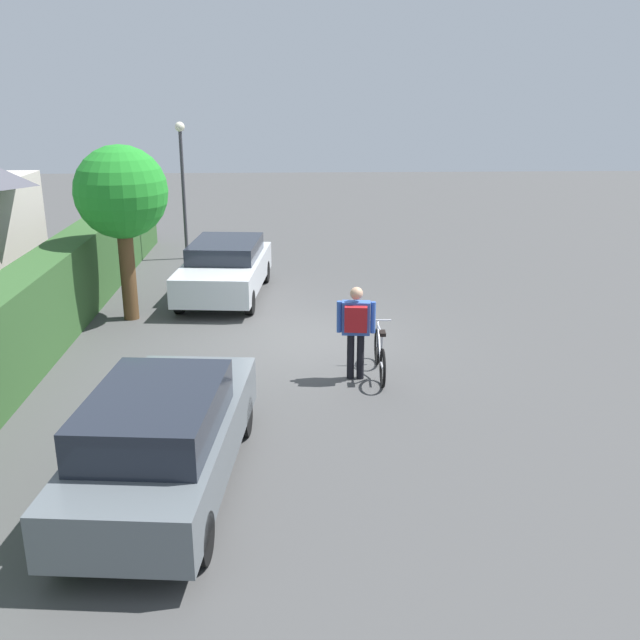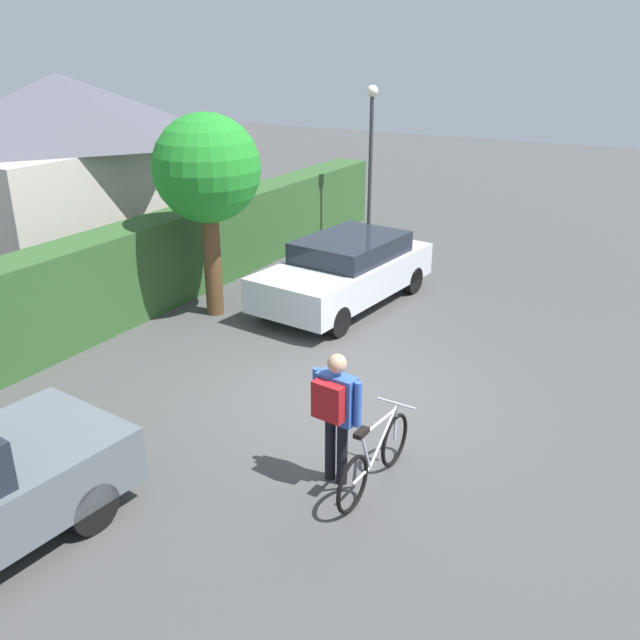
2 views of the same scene
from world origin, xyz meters
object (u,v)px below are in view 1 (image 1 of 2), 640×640
(parked_car_near, at_px, (164,437))
(parked_car_far, at_px, (225,268))
(bicycle, at_px, (380,355))
(person_rider, at_px, (356,324))
(street_lamp, at_px, (182,171))
(tree_kerbside, at_px, (121,194))

(parked_car_near, xyz_separation_m, parked_car_far, (9.03, -0.01, -0.05))
(bicycle, xyz_separation_m, person_rider, (-0.17, 0.45, 0.64))
(bicycle, bearing_deg, parked_car_far, 31.18)
(parked_car_far, height_order, street_lamp, street_lamp)
(bicycle, bearing_deg, person_rider, 110.05)
(parked_car_near, xyz_separation_m, bicycle, (3.76, -3.20, -0.38))
(person_rider, distance_m, tree_kerbside, 6.23)
(parked_car_far, height_order, tree_kerbside, tree_kerbside)
(parked_car_far, height_order, bicycle, parked_car_far)
(parked_car_near, height_order, street_lamp, street_lamp)
(bicycle, height_order, tree_kerbside, tree_kerbside)
(parked_car_far, distance_m, tree_kerbside, 3.33)
(parked_car_near, relative_size, tree_kerbside, 1.20)
(bicycle, height_order, street_lamp, street_lamp)
(parked_car_far, relative_size, bicycle, 2.44)
(person_rider, xyz_separation_m, street_lamp, (9.56, 4.25, 1.58))
(street_lamp, distance_m, tree_kerbside, 5.89)
(person_rider, bearing_deg, street_lamp, 23.94)
(parked_car_far, xyz_separation_m, street_lamp, (4.13, 1.51, 1.88))
(parked_car_far, bearing_deg, tree_kerbside, 131.40)
(street_lamp, bearing_deg, person_rider, -156.06)
(parked_car_far, height_order, person_rider, person_rider)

